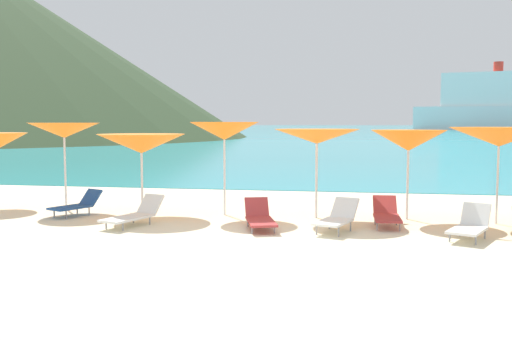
{
  "coord_description": "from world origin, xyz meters",
  "views": [
    {
      "loc": [
        2.16,
        -10.9,
        2.4
      ],
      "look_at": [
        -0.32,
        3.0,
        1.2
      ],
      "focal_mm": 40.04,
      "sensor_mm": 36.0,
      "label": 1
    }
  ],
  "objects_px": {
    "umbrella_7": "(499,137)",
    "lounge_chair_1": "(77,204)",
    "umbrella_2": "(64,130)",
    "lounge_chair_2": "(386,214)",
    "lounge_chair_0": "(337,217)",
    "lounge_chair_9": "(470,225)",
    "lounge_chair_10": "(260,218)",
    "umbrella_6": "(409,141)",
    "lounge_chair_3": "(134,214)",
    "umbrella_5": "(317,137)",
    "umbrella_4": "(224,131)",
    "umbrella_3": "(141,144)"
  },
  "relations": [
    {
      "from": "umbrella_7",
      "to": "lounge_chair_1",
      "type": "bearing_deg",
      "value": -176.52
    },
    {
      "from": "umbrella_7",
      "to": "umbrella_2",
      "type": "bearing_deg",
      "value": 178.22
    },
    {
      "from": "lounge_chair_2",
      "to": "umbrella_7",
      "type": "bearing_deg",
      "value": 14.31
    },
    {
      "from": "lounge_chair_1",
      "to": "lounge_chair_0",
      "type": "bearing_deg",
      "value": 16.3
    },
    {
      "from": "lounge_chair_9",
      "to": "lounge_chair_10",
      "type": "relative_size",
      "value": 0.88
    },
    {
      "from": "lounge_chair_9",
      "to": "lounge_chair_10",
      "type": "height_order",
      "value": "lounge_chair_9"
    },
    {
      "from": "umbrella_2",
      "to": "umbrella_7",
      "type": "xyz_separation_m",
      "value": [
        11.17,
        -0.35,
        -0.12
      ]
    },
    {
      "from": "umbrella_6",
      "to": "lounge_chair_3",
      "type": "relative_size",
      "value": 1.25
    },
    {
      "from": "lounge_chair_0",
      "to": "lounge_chair_9",
      "type": "height_order",
      "value": "lounge_chair_9"
    },
    {
      "from": "umbrella_2",
      "to": "umbrella_5",
      "type": "relative_size",
      "value": 1.05
    },
    {
      "from": "umbrella_6",
      "to": "lounge_chair_2",
      "type": "xyz_separation_m",
      "value": [
        -0.55,
        -1.05,
        -1.66
      ]
    },
    {
      "from": "lounge_chair_1",
      "to": "lounge_chair_10",
      "type": "bearing_deg",
      "value": 13.84
    },
    {
      "from": "lounge_chair_3",
      "to": "lounge_chair_9",
      "type": "relative_size",
      "value": 1.21
    },
    {
      "from": "umbrella_7",
      "to": "lounge_chair_9",
      "type": "bearing_deg",
      "value": -115.98
    },
    {
      "from": "lounge_chair_0",
      "to": "lounge_chair_2",
      "type": "bearing_deg",
      "value": 57.19
    },
    {
      "from": "lounge_chair_0",
      "to": "lounge_chair_2",
      "type": "relative_size",
      "value": 0.98
    },
    {
      "from": "umbrella_7",
      "to": "lounge_chair_1",
      "type": "relative_size",
      "value": 1.68
    },
    {
      "from": "lounge_chair_1",
      "to": "lounge_chair_2",
      "type": "height_order",
      "value": "lounge_chair_1"
    },
    {
      "from": "umbrella_7",
      "to": "lounge_chair_2",
      "type": "bearing_deg",
      "value": -163.92
    },
    {
      "from": "umbrella_5",
      "to": "umbrella_7",
      "type": "xyz_separation_m",
      "value": [
        4.25,
        -0.12,
        0.01
      ]
    },
    {
      "from": "umbrella_4",
      "to": "umbrella_6",
      "type": "distance_m",
      "value": 4.61
    },
    {
      "from": "lounge_chair_1",
      "to": "lounge_chair_10",
      "type": "relative_size",
      "value": 0.87
    },
    {
      "from": "umbrella_3",
      "to": "lounge_chair_1",
      "type": "height_order",
      "value": "umbrella_3"
    },
    {
      "from": "lounge_chair_2",
      "to": "lounge_chair_10",
      "type": "distance_m",
      "value": 2.95
    },
    {
      "from": "umbrella_3",
      "to": "umbrella_7",
      "type": "distance_m",
      "value": 8.77
    },
    {
      "from": "lounge_chair_3",
      "to": "lounge_chair_2",
      "type": "bearing_deg",
      "value": 28.79
    },
    {
      "from": "umbrella_6",
      "to": "lounge_chair_2",
      "type": "bearing_deg",
      "value": -117.66
    },
    {
      "from": "umbrella_5",
      "to": "lounge_chair_2",
      "type": "distance_m",
      "value": 2.58
    },
    {
      "from": "umbrella_5",
      "to": "lounge_chair_2",
      "type": "bearing_deg",
      "value": -27.02
    },
    {
      "from": "umbrella_2",
      "to": "lounge_chair_1",
      "type": "relative_size",
      "value": 1.64
    },
    {
      "from": "umbrella_7",
      "to": "lounge_chair_2",
      "type": "xyz_separation_m",
      "value": [
        -2.57,
        -0.74,
        -1.77
      ]
    },
    {
      "from": "umbrella_5",
      "to": "lounge_chair_10",
      "type": "relative_size",
      "value": 1.37
    },
    {
      "from": "lounge_chair_1",
      "to": "lounge_chair_2",
      "type": "distance_m",
      "value": 7.77
    },
    {
      "from": "umbrella_3",
      "to": "lounge_chair_9",
      "type": "relative_size",
      "value": 1.67
    },
    {
      "from": "umbrella_2",
      "to": "umbrella_5",
      "type": "height_order",
      "value": "umbrella_2"
    },
    {
      "from": "umbrella_2",
      "to": "lounge_chair_0",
      "type": "bearing_deg",
      "value": -14.59
    },
    {
      "from": "umbrella_3",
      "to": "umbrella_4",
      "type": "relative_size",
      "value": 1.01
    },
    {
      "from": "umbrella_2",
      "to": "lounge_chair_2",
      "type": "distance_m",
      "value": 8.87
    },
    {
      "from": "umbrella_5",
      "to": "lounge_chair_1",
      "type": "xyz_separation_m",
      "value": [
        -6.09,
        -0.74,
        -1.75
      ]
    },
    {
      "from": "lounge_chair_10",
      "to": "lounge_chair_3",
      "type": "bearing_deg",
      "value": 165.15
    },
    {
      "from": "umbrella_7",
      "to": "lounge_chair_2",
      "type": "height_order",
      "value": "umbrella_7"
    },
    {
      "from": "lounge_chair_0",
      "to": "lounge_chair_3",
      "type": "distance_m",
      "value": 4.68
    },
    {
      "from": "umbrella_5",
      "to": "lounge_chair_0",
      "type": "bearing_deg",
      "value": -71.36
    },
    {
      "from": "umbrella_5",
      "to": "lounge_chair_3",
      "type": "distance_m",
      "value": 4.82
    },
    {
      "from": "lounge_chair_0",
      "to": "umbrella_3",
      "type": "bearing_deg",
      "value": -177.16
    },
    {
      "from": "umbrella_7",
      "to": "lounge_chair_3",
      "type": "xyz_separation_m",
      "value": [
        -8.35,
        -1.69,
        -1.79
      ]
    },
    {
      "from": "lounge_chair_1",
      "to": "umbrella_6",
      "type": "bearing_deg",
      "value": 31.02
    },
    {
      "from": "lounge_chair_0",
      "to": "umbrella_7",
      "type": "bearing_deg",
      "value": 42.71
    },
    {
      "from": "umbrella_2",
      "to": "lounge_chair_0",
      "type": "distance_m",
      "value": 7.96
    },
    {
      "from": "lounge_chair_3",
      "to": "lounge_chair_10",
      "type": "xyz_separation_m",
      "value": [
        2.95,
        0.12,
        -0.01
      ]
    }
  ]
}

